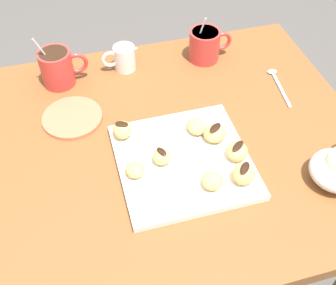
% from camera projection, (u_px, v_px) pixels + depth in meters
% --- Properties ---
extents(ground_plane, '(8.00, 8.00, 0.00)m').
position_uv_depth(ground_plane, '(163.00, 273.00, 1.53)').
color(ground_plane, '#514C47').
extents(dining_table, '(1.01, 0.81, 0.71)m').
position_uv_depth(dining_table, '(160.00, 175.00, 1.10)').
color(dining_table, brown).
rests_on(dining_table, ground_plane).
extents(pastry_plate_square, '(0.30, 0.30, 0.02)m').
position_uv_depth(pastry_plate_square, '(183.00, 161.00, 0.96)').
color(pastry_plate_square, white).
rests_on(pastry_plate_square, dining_table).
extents(coffee_mug_red_left, '(0.13, 0.09, 0.15)m').
position_uv_depth(coffee_mug_red_left, '(57.00, 67.00, 1.12)').
color(coffee_mug_red_left, red).
rests_on(coffee_mug_red_left, dining_table).
extents(coffee_mug_red_right, '(0.13, 0.09, 0.14)m').
position_uv_depth(coffee_mug_red_right, '(205.00, 44.00, 1.20)').
color(coffee_mug_red_right, red).
rests_on(coffee_mug_red_right, dining_table).
extents(cream_pitcher_white, '(0.10, 0.06, 0.07)m').
position_uv_depth(cream_pitcher_white, '(124.00, 57.00, 1.17)').
color(cream_pitcher_white, white).
rests_on(cream_pitcher_white, dining_table).
extents(saucer_coral_left, '(0.15, 0.15, 0.01)m').
position_uv_depth(saucer_coral_left, '(72.00, 118.00, 1.06)').
color(saucer_coral_left, '#E5704C').
rests_on(saucer_coral_left, dining_table).
extents(loose_spoon_near_saucer, '(0.04, 0.16, 0.01)m').
position_uv_depth(loose_spoon_near_saucer, '(278.00, 83.00, 1.15)').
color(loose_spoon_near_saucer, silver).
rests_on(loose_spoon_near_saucer, dining_table).
extents(beignet_0, '(0.05, 0.05, 0.03)m').
position_uv_depth(beignet_0, '(196.00, 125.00, 1.01)').
color(beignet_0, '#E5B260').
rests_on(beignet_0, pastry_plate_square).
extents(beignet_1, '(0.04, 0.05, 0.03)m').
position_uv_depth(beignet_1, '(135.00, 170.00, 0.91)').
color(beignet_1, '#E5B260').
rests_on(beignet_1, pastry_plate_square).
extents(beignet_2, '(0.06, 0.06, 0.04)m').
position_uv_depth(beignet_2, '(122.00, 130.00, 0.99)').
color(beignet_2, '#E5B260').
rests_on(beignet_2, pastry_plate_square).
extents(chocolate_drizzle_2, '(0.04, 0.03, 0.00)m').
position_uv_depth(chocolate_drizzle_2, '(122.00, 124.00, 0.97)').
color(chocolate_drizzle_2, black).
rests_on(chocolate_drizzle_2, beignet_2).
extents(beignet_3, '(0.06, 0.06, 0.03)m').
position_uv_depth(beignet_3, '(162.00, 157.00, 0.94)').
color(beignet_3, '#E5B260').
rests_on(beignet_3, pastry_plate_square).
extents(chocolate_drizzle_3, '(0.03, 0.03, 0.00)m').
position_uv_depth(chocolate_drizzle_3, '(162.00, 151.00, 0.92)').
color(chocolate_drizzle_3, black).
rests_on(chocolate_drizzle_3, beignet_3).
extents(beignet_4, '(0.07, 0.07, 0.03)m').
position_uv_depth(beignet_4, '(212.00, 181.00, 0.89)').
color(beignet_4, '#E5B260').
rests_on(beignet_4, pastry_plate_square).
extents(beignet_5, '(0.07, 0.07, 0.04)m').
position_uv_depth(beignet_5, '(244.00, 174.00, 0.90)').
color(beignet_5, '#E5B260').
rests_on(beignet_5, pastry_plate_square).
extents(chocolate_drizzle_5, '(0.04, 0.04, 0.00)m').
position_uv_depth(chocolate_drizzle_5, '(245.00, 168.00, 0.88)').
color(chocolate_drizzle_5, black).
rests_on(chocolate_drizzle_5, beignet_5).
extents(beignet_6, '(0.07, 0.07, 0.03)m').
position_uv_depth(beignet_6, '(237.00, 151.00, 0.95)').
color(beignet_6, '#E5B260').
rests_on(beignet_6, pastry_plate_square).
extents(chocolate_drizzle_6, '(0.04, 0.04, 0.00)m').
position_uv_depth(chocolate_drizzle_6, '(238.00, 146.00, 0.93)').
color(chocolate_drizzle_6, black).
rests_on(chocolate_drizzle_6, beignet_6).
extents(beignet_7, '(0.07, 0.07, 0.04)m').
position_uv_depth(beignet_7, '(215.00, 133.00, 0.98)').
color(beignet_7, '#E5B260').
rests_on(beignet_7, pastry_plate_square).
extents(chocolate_drizzle_7, '(0.04, 0.04, 0.00)m').
position_uv_depth(chocolate_drizzle_7, '(215.00, 128.00, 0.97)').
color(chocolate_drizzle_7, black).
rests_on(chocolate_drizzle_7, beignet_7).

